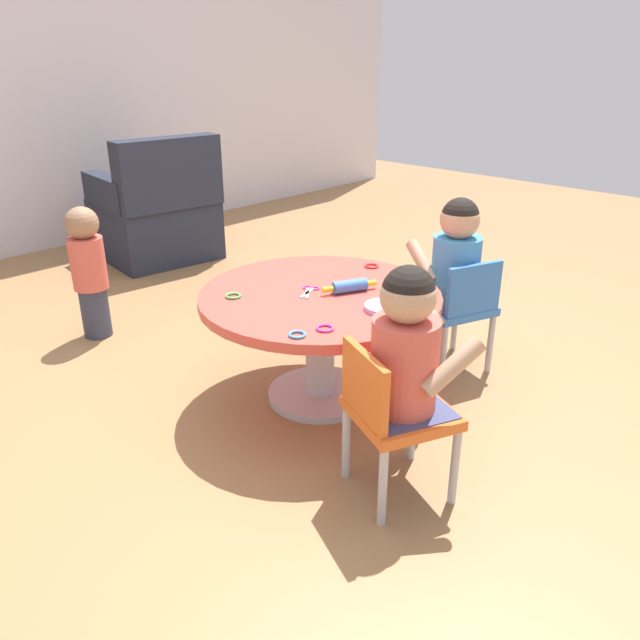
# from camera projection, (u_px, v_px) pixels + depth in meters

# --- Properties ---
(ground_plane) EXTENTS (10.00, 10.00, 0.00)m
(ground_plane) POSITION_uv_depth(u_px,v_px,m) (320.00, 396.00, 2.68)
(ground_plane) COLOR #9E7247
(craft_table) EXTENTS (0.96, 0.96, 0.47)m
(craft_table) POSITION_uv_depth(u_px,v_px,m) (320.00, 316.00, 2.53)
(craft_table) COLOR silver
(craft_table) RESTS_ON ground
(child_chair_left) EXTENTS (0.39, 0.39, 0.54)m
(child_chair_left) POSITION_uv_depth(u_px,v_px,m) (392.00, 413.00, 1.99)
(child_chair_left) COLOR #B7B7BC
(child_chair_left) RESTS_ON ground
(seated_child_left) EXTENTS (0.42, 0.38, 0.51)m
(seated_child_left) POSITION_uv_depth(u_px,v_px,m) (407.00, 346.00, 1.91)
(seated_child_left) COLOR #3F4772
(seated_child_left) RESTS_ON ground
(child_chair_right) EXTENTS (0.39, 0.39, 0.54)m
(child_chair_right) POSITION_uv_depth(u_px,v_px,m) (457.00, 307.00, 2.79)
(child_chair_right) COLOR #B7B7BC
(child_chair_right) RESTS_ON ground
(seated_child_right) EXTENTS (0.37, 0.42, 0.51)m
(seated_child_right) POSITION_uv_depth(u_px,v_px,m) (456.00, 256.00, 2.74)
(seated_child_right) COLOR #3F4772
(seated_child_right) RESTS_ON ground
(armchair_dark) EXTENTS (0.79, 0.80, 0.85)m
(armchair_dark) POSITION_uv_depth(u_px,v_px,m) (157.00, 215.00, 4.33)
(armchair_dark) COLOR #232838
(armchair_dark) RESTS_ON ground
(toddler_standing) EXTENTS (0.17, 0.17, 0.67)m
(toddler_standing) POSITION_uv_depth(u_px,v_px,m) (89.00, 269.00, 3.11)
(toddler_standing) COLOR #33384C
(toddler_standing) RESTS_ON ground
(rolling_pin) EXTENTS (0.22, 0.12, 0.05)m
(rolling_pin) POSITION_uv_depth(u_px,v_px,m) (350.00, 286.00, 2.49)
(rolling_pin) COLOR #3F72CC
(rolling_pin) RESTS_ON craft_table
(craft_scissors) EXTENTS (0.14, 0.11, 0.01)m
(craft_scissors) POSITION_uv_depth(u_px,v_px,m) (309.00, 290.00, 2.51)
(craft_scissors) COLOR silver
(craft_scissors) RESTS_ON craft_table
(playdough_blob_0) EXTENTS (0.15, 0.15, 0.02)m
(playdough_blob_0) POSITION_uv_depth(u_px,v_px,m) (385.00, 307.00, 2.32)
(playdough_blob_0) COLOR #CC99E5
(playdough_blob_0) RESTS_ON craft_table
(cookie_cutter_0) EXTENTS (0.06, 0.06, 0.01)m
(cookie_cutter_0) POSITION_uv_depth(u_px,v_px,m) (372.00, 266.00, 2.78)
(cookie_cutter_0) COLOR red
(cookie_cutter_0) RESTS_ON craft_table
(cookie_cutter_1) EXTENTS (0.06, 0.06, 0.01)m
(cookie_cutter_1) POSITION_uv_depth(u_px,v_px,m) (297.00, 335.00, 2.11)
(cookie_cutter_1) COLOR #3F99D8
(cookie_cutter_1) RESTS_ON craft_table
(cookie_cutter_2) EXTENTS (0.06, 0.06, 0.01)m
(cookie_cutter_2) POSITION_uv_depth(u_px,v_px,m) (325.00, 328.00, 2.16)
(cookie_cutter_2) COLOR #D83FA5
(cookie_cutter_2) RESTS_ON craft_table
(cookie_cutter_3) EXTENTS (0.06, 0.06, 0.01)m
(cookie_cutter_3) POSITION_uv_depth(u_px,v_px,m) (233.00, 296.00, 2.44)
(cookie_cutter_3) COLOR #4CB259
(cookie_cutter_3) RESTS_ON craft_table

